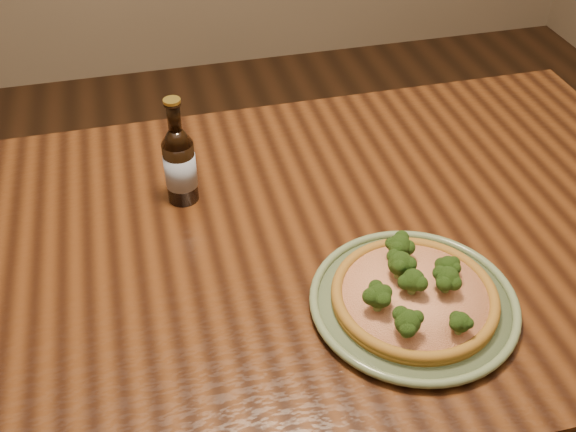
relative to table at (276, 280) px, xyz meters
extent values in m
cube|color=#4B2610|center=(0.00, 0.00, 0.07)|extent=(1.60, 0.90, 0.04)
cylinder|color=#4B2610|center=(0.73, 0.38, -0.30)|extent=(0.07, 0.07, 0.71)
cylinder|color=#6C7F58|center=(0.17, -0.20, 0.10)|extent=(0.30, 0.30, 0.01)
torus|color=#6C7F58|center=(0.17, -0.20, 0.11)|extent=(0.32, 0.32, 0.01)
torus|color=#6C7F58|center=(0.17, -0.20, 0.10)|extent=(0.26, 0.26, 0.01)
cylinder|color=#A06E24|center=(0.17, -0.20, 0.11)|extent=(0.26, 0.26, 0.01)
torus|color=#A06E24|center=(0.17, -0.20, 0.12)|extent=(0.26, 0.26, 0.02)
cylinder|color=#F9D398|center=(0.17, -0.20, 0.12)|extent=(0.22, 0.22, 0.01)
sphere|color=#365B1C|center=(0.22, -0.20, 0.15)|extent=(0.05, 0.05, 0.04)
sphere|color=#365B1C|center=(0.20, -0.29, 0.14)|extent=(0.03, 0.03, 0.03)
sphere|color=#365B1C|center=(0.17, -0.19, 0.15)|extent=(0.05, 0.05, 0.04)
sphere|color=#365B1C|center=(0.16, -0.16, 0.15)|extent=(0.05, 0.05, 0.04)
sphere|color=#365B1C|center=(0.18, -0.12, 0.15)|extent=(0.05, 0.05, 0.04)
sphere|color=#365B1C|center=(0.23, -0.18, 0.15)|extent=(0.05, 0.05, 0.03)
sphere|color=#365B1C|center=(0.11, -0.21, 0.15)|extent=(0.05, 0.05, 0.04)
sphere|color=#365B1C|center=(0.13, -0.27, 0.15)|extent=(0.04, 0.04, 0.04)
cylinder|color=black|center=(-0.14, 0.16, 0.15)|extent=(0.06, 0.06, 0.12)
cone|color=black|center=(-0.14, 0.16, 0.23)|extent=(0.06, 0.06, 0.03)
cylinder|color=black|center=(-0.14, 0.16, 0.27)|extent=(0.02, 0.02, 0.05)
torus|color=black|center=(-0.14, 0.16, 0.29)|extent=(0.03, 0.03, 0.00)
cylinder|color=#A58C33|center=(-0.14, 0.16, 0.30)|extent=(0.03, 0.03, 0.01)
cylinder|color=#9EACBF|center=(-0.14, 0.16, 0.16)|extent=(0.06, 0.06, 0.07)
camera|label=1|loc=(-0.19, -0.84, 0.87)|focal=42.00mm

